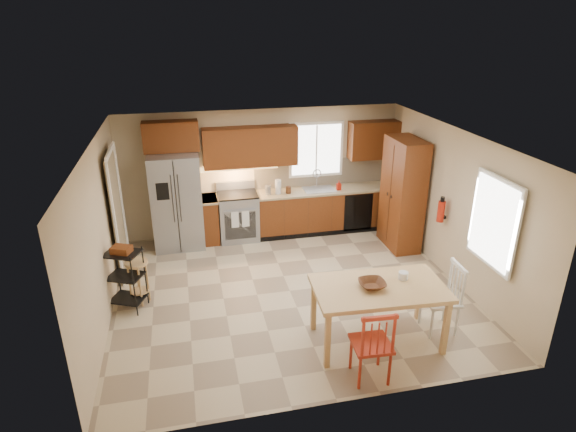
{
  "coord_description": "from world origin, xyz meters",
  "views": [
    {
      "loc": [
        -1.49,
        -6.57,
        4.13
      ],
      "look_at": [
        0.06,
        0.4,
        1.15
      ],
      "focal_mm": 30.0,
      "sensor_mm": 36.0,
      "label": 1
    }
  ],
  "objects_px": {
    "chair_white": "(441,299)",
    "table_bowl": "(372,288)",
    "range_stove": "(238,217)",
    "refrigerator": "(177,201)",
    "pantry": "(403,194)",
    "soap_bottle": "(339,185)",
    "table_jar": "(403,277)",
    "utility_cart": "(126,279)",
    "chair_red": "(371,342)",
    "dining_table": "(377,314)",
    "bar_stool": "(139,282)",
    "fire_extinguisher": "(441,211)"
  },
  "relations": [
    {
      "from": "fire_extinguisher",
      "to": "utility_cart",
      "type": "relative_size",
      "value": 0.37
    },
    {
      "from": "refrigerator",
      "to": "pantry",
      "type": "height_order",
      "value": "pantry"
    },
    {
      "from": "chair_red",
      "to": "chair_white",
      "type": "xyz_separation_m",
      "value": [
        1.3,
        0.7,
        0.0
      ]
    },
    {
      "from": "chair_white",
      "to": "table_bowl",
      "type": "xyz_separation_m",
      "value": [
        -1.06,
        -0.05,
        0.35
      ]
    },
    {
      "from": "refrigerator",
      "to": "dining_table",
      "type": "height_order",
      "value": "refrigerator"
    },
    {
      "from": "chair_white",
      "to": "utility_cart",
      "type": "height_order",
      "value": "chair_white"
    },
    {
      "from": "dining_table",
      "to": "utility_cart",
      "type": "xyz_separation_m",
      "value": [
        -3.36,
        1.58,
        0.07
      ]
    },
    {
      "from": "chair_white",
      "to": "table_jar",
      "type": "bearing_deg",
      "value": 87.36
    },
    {
      "from": "bar_stool",
      "to": "fire_extinguisher",
      "type": "bearing_deg",
      "value": 16.76
    },
    {
      "from": "table_jar",
      "to": "refrigerator",
      "type": "bearing_deg",
      "value": 129.81
    },
    {
      "from": "dining_table",
      "to": "range_stove",
      "type": "bearing_deg",
      "value": 114.08
    },
    {
      "from": "range_stove",
      "to": "pantry",
      "type": "relative_size",
      "value": 0.44
    },
    {
      "from": "dining_table",
      "to": "chair_white",
      "type": "xyz_separation_m",
      "value": [
        0.95,
        0.05,
        0.09
      ]
    },
    {
      "from": "soap_bottle",
      "to": "chair_red",
      "type": "xyz_separation_m",
      "value": [
        -0.97,
        -4.26,
        -0.49
      ]
    },
    {
      "from": "pantry",
      "to": "table_jar",
      "type": "distance_m",
      "value": 2.87
    },
    {
      "from": "refrigerator",
      "to": "chair_white",
      "type": "bearing_deg",
      "value": -45.61
    },
    {
      "from": "fire_extinguisher",
      "to": "table_jar",
      "type": "distance_m",
      "value": 2.09
    },
    {
      "from": "chair_white",
      "to": "dining_table",
      "type": "bearing_deg",
      "value": 96.19
    },
    {
      "from": "refrigerator",
      "to": "bar_stool",
      "type": "relative_size",
      "value": 2.56
    },
    {
      "from": "pantry",
      "to": "table_jar",
      "type": "xyz_separation_m",
      "value": [
        -1.19,
        -2.6,
        -0.16
      ]
    },
    {
      "from": "range_stove",
      "to": "dining_table",
      "type": "height_order",
      "value": "range_stove"
    },
    {
      "from": "pantry",
      "to": "fire_extinguisher",
      "type": "xyz_separation_m",
      "value": [
        0.2,
        -1.05,
        0.05
      ]
    },
    {
      "from": "refrigerator",
      "to": "fire_extinguisher",
      "type": "height_order",
      "value": "refrigerator"
    },
    {
      "from": "chair_white",
      "to": "bar_stool",
      "type": "bearing_deg",
      "value": 71.52
    },
    {
      "from": "fire_extinguisher",
      "to": "soap_bottle",
      "type": "bearing_deg",
      "value": 120.53
    },
    {
      "from": "dining_table",
      "to": "chair_red",
      "type": "height_order",
      "value": "chair_red"
    },
    {
      "from": "range_stove",
      "to": "refrigerator",
      "type": "bearing_deg",
      "value": -177.01
    },
    {
      "from": "soap_bottle",
      "to": "utility_cart",
      "type": "xyz_separation_m",
      "value": [
        -3.98,
        -2.03,
        -0.5
      ]
    },
    {
      "from": "soap_bottle",
      "to": "bar_stool",
      "type": "height_order",
      "value": "soap_bottle"
    },
    {
      "from": "refrigerator",
      "to": "range_stove",
      "type": "xyz_separation_m",
      "value": [
        1.15,
        0.06,
        -0.45
      ]
    },
    {
      "from": "table_bowl",
      "to": "utility_cart",
      "type": "height_order",
      "value": "utility_cart"
    },
    {
      "from": "refrigerator",
      "to": "soap_bottle",
      "type": "height_order",
      "value": "refrigerator"
    },
    {
      "from": "range_stove",
      "to": "chair_red",
      "type": "relative_size",
      "value": 0.9
    },
    {
      "from": "soap_bottle",
      "to": "chair_red",
      "type": "height_order",
      "value": "soap_bottle"
    },
    {
      "from": "pantry",
      "to": "dining_table",
      "type": "xyz_separation_m",
      "value": [
        -1.57,
        -2.71,
        -0.63
      ]
    },
    {
      "from": "table_jar",
      "to": "utility_cart",
      "type": "bearing_deg",
      "value": 158.54
    },
    {
      "from": "pantry",
      "to": "table_bowl",
      "type": "xyz_separation_m",
      "value": [
        -1.68,
        -2.71,
        -0.2
      ]
    },
    {
      "from": "pantry",
      "to": "dining_table",
      "type": "distance_m",
      "value": 3.19
    },
    {
      "from": "soap_bottle",
      "to": "utility_cart",
      "type": "distance_m",
      "value": 4.5
    },
    {
      "from": "dining_table",
      "to": "chair_white",
      "type": "distance_m",
      "value": 0.96
    },
    {
      "from": "fire_extinguisher",
      "to": "chair_white",
      "type": "xyz_separation_m",
      "value": [
        -0.82,
        -1.61,
        -0.59
      ]
    },
    {
      "from": "range_stove",
      "to": "fire_extinguisher",
      "type": "xyz_separation_m",
      "value": [
        3.18,
        -2.04,
        0.64
      ]
    },
    {
      "from": "fire_extinguisher",
      "to": "table_bowl",
      "type": "distance_m",
      "value": 2.52
    },
    {
      "from": "pantry",
      "to": "table_bowl",
      "type": "bearing_deg",
      "value": -121.72
    },
    {
      "from": "refrigerator",
      "to": "chair_white",
      "type": "height_order",
      "value": "refrigerator"
    },
    {
      "from": "utility_cart",
      "to": "soap_bottle",
      "type": "bearing_deg",
      "value": 51.72
    },
    {
      "from": "chair_white",
      "to": "table_jar",
      "type": "relative_size",
      "value": 6.2
    },
    {
      "from": "fire_extinguisher",
      "to": "chair_red",
      "type": "bearing_deg",
      "value": -132.5
    },
    {
      "from": "chair_red",
      "to": "table_jar",
      "type": "bearing_deg",
      "value": 49.31
    },
    {
      "from": "table_bowl",
      "to": "table_jar",
      "type": "bearing_deg",
      "value": 12.53
    }
  ]
}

